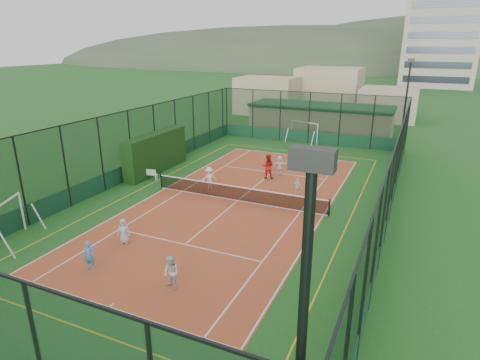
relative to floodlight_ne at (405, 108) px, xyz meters
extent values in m
plane|color=#21591E|center=(-8.60, -16.60, -4.12)|extent=(300.00, 300.00, 0.00)
cube|color=#A63C25|center=(-8.60, -16.60, -4.12)|extent=(11.17, 23.97, 0.01)
cube|color=beige|center=(3.40, 65.40, 10.88)|extent=(15.00, 12.00, 30.00)
cube|color=black|center=(-16.90, -13.54, -2.62)|extent=(1.03, 6.86, 3.00)
imported|color=silver|center=(-11.47, -24.05, -3.47)|extent=(0.74, 0.62, 1.28)
imported|color=#4D97DA|center=(-11.21, -26.65, -3.45)|extent=(0.57, 0.48, 1.34)
imported|color=silver|center=(-7.10, -26.43, -3.39)|extent=(0.84, 0.75, 1.44)
imported|color=white|center=(-11.28, -15.40, -3.34)|extent=(1.15, 1.07, 1.56)
imported|color=white|center=(-5.37, -14.38, -3.48)|extent=(0.80, 0.50, 1.27)
imported|color=white|center=(-7.90, -10.53, -3.36)|extent=(1.44, 1.05, 1.50)
imported|color=#AC2112|center=(-8.43, -11.67, -3.20)|extent=(1.03, 0.89, 1.82)
sphere|color=#CCE033|center=(-5.98, -15.37, -4.08)|extent=(0.07, 0.07, 0.07)
sphere|color=#CCE033|center=(-11.01, -15.98, -4.08)|extent=(0.07, 0.07, 0.07)
sphere|color=#CCE033|center=(-7.12, -15.10, -4.08)|extent=(0.07, 0.07, 0.07)
camera|label=1|loc=(1.18, -38.14, 5.41)|focal=30.00mm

